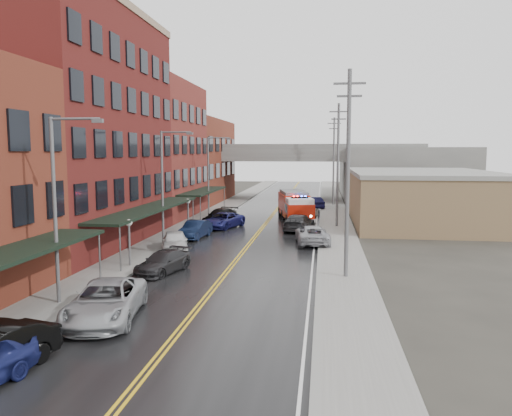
{
  "coord_description": "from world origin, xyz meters",
  "views": [
    {
      "loc": [
        5.8,
        -13.99,
        7.39
      ],
      "look_at": [
        0.62,
        24.49,
        3.0
      ],
      "focal_mm": 35.0,
      "sensor_mm": 36.0,
      "label": 1
    }
  ],
  "objects": [
    {
      "name": "brick_building_b",
      "position": [
        -13.3,
        23.0,
        9.0
      ],
      "size": [
        9.0,
        20.0,
        18.0
      ],
      "primitive_type": "cube",
      "color": "#561716",
      "rests_on": "ground"
    },
    {
      "name": "tan_building",
      "position": [
        16.0,
        40.0,
        2.5
      ],
      "size": [
        14.0,
        22.0,
        5.0
      ],
      "primitive_type": "cube",
      "color": "#7F6244",
      "rests_on": "ground"
    },
    {
      "name": "overpass",
      "position": [
        0.0,
        62.0,
        5.99
      ],
      "size": [
        40.0,
        10.0,
        7.5
      ],
      "color": "slate",
      "rests_on": "ground"
    },
    {
      "name": "curb_left",
      "position": [
        -5.65,
        30.0,
        0.07
      ],
      "size": [
        0.3,
        160.0,
        0.15
      ],
      "primitive_type": "cube",
      "color": "gray",
      "rests_on": "ground"
    },
    {
      "name": "right_far_block",
      "position": [
        18.0,
        70.0,
        4.0
      ],
      "size": [
        18.0,
        30.0,
        8.0
      ],
      "primitive_type": "cube",
      "color": "slate",
      "rests_on": "ground"
    },
    {
      "name": "utility_pole_2",
      "position": [
        7.2,
        55.0,
        6.31
      ],
      "size": [
        1.8,
        0.24,
        12.0
      ],
      "color": "#59595B",
      "rests_on": "ground"
    },
    {
      "name": "parked_car_left_4",
      "position": [
        -5.0,
        21.2,
        0.79
      ],
      "size": [
        3.13,
        4.96,
        1.57
      ],
      "primitive_type": "imported",
      "rotation": [
        0.0,
        0.0,
        0.3
      ],
      "color": "silver",
      "rests_on": "ground"
    },
    {
      "name": "awning_2",
      "position": [
        -7.49,
        40.5,
        2.99
      ],
      "size": [
        2.6,
        13.0,
        3.09
      ],
      "color": "black",
      "rests_on": "ground"
    },
    {
      "name": "parked_car_left_2",
      "position": [
        -3.63,
        6.3,
        0.84
      ],
      "size": [
        3.79,
        6.43,
        1.68
      ],
      "primitive_type": "imported",
      "rotation": [
        0.0,
        0.0,
        0.17
      ],
      "color": "#989B9F",
      "rests_on": "ground"
    },
    {
      "name": "parked_car_left_3",
      "position": [
        -3.84,
        14.92,
        0.66
      ],
      "size": [
        2.95,
        4.87,
        1.32
      ],
      "primitive_type": "imported",
      "rotation": [
        0.0,
        0.0,
        -0.26
      ],
      "color": "#252527",
      "rests_on": "ground"
    },
    {
      "name": "parked_car_right_1",
      "position": [
        3.6,
        32.45,
        0.79
      ],
      "size": [
        3.06,
        5.71,
        1.57
      ],
      "primitive_type": "imported",
      "rotation": [
        0.0,
        0.0,
        2.98
      ],
      "color": "#242426",
      "rests_on": "ground"
    },
    {
      "name": "utility_pole_0",
      "position": [
        7.2,
        15.0,
        6.31
      ],
      "size": [
        1.8,
        0.24,
        12.0
      ],
      "color": "#59595B",
      "rests_on": "ground"
    },
    {
      "name": "ground",
      "position": [
        0.0,
        0.0,
        0.0
      ],
      "size": [
        220.0,
        220.0,
        0.0
      ],
      "primitive_type": "plane",
      "color": "#2D2B26",
      "rests_on": "ground"
    },
    {
      "name": "street_lamp_0",
      "position": [
        -6.55,
        8.0,
        5.19
      ],
      "size": [
        2.64,
        0.22,
        9.0
      ],
      "color": "#59595B",
      "rests_on": "ground"
    },
    {
      "name": "parked_car_right_0",
      "position": [
        5.0,
        25.79,
        0.76
      ],
      "size": [
        3.09,
        5.7,
        1.52
      ],
      "primitive_type": "imported",
      "rotation": [
        0.0,
        0.0,
        3.25
      ],
      "color": "#96979D",
      "rests_on": "ground"
    },
    {
      "name": "parked_car_left_6",
      "position": [
        -3.79,
        33.2,
        0.75
      ],
      "size": [
        4.04,
        5.87,
        1.49
      ],
      "primitive_type": "imported",
      "rotation": [
        0.0,
        0.0,
        -0.32
      ],
      "color": "#161853",
      "rests_on": "ground"
    },
    {
      "name": "sidewalk_right",
      "position": [
        7.3,
        30.0,
        0.07
      ],
      "size": [
        3.0,
        160.0,
        0.15
      ],
      "primitive_type": "cube",
      "color": "slate",
      "rests_on": "ground"
    },
    {
      "name": "street_lamp_1",
      "position": [
        -6.55,
        24.0,
        5.19
      ],
      "size": [
        2.64,
        0.22,
        9.0
      ],
      "color": "#59595B",
      "rests_on": "ground"
    },
    {
      "name": "awning_1",
      "position": [
        -7.49,
        23.0,
        2.99
      ],
      "size": [
        2.6,
        18.0,
        3.09
      ],
      "color": "black",
      "rests_on": "ground"
    },
    {
      "name": "parked_car_right_3",
      "position": [
        4.58,
        50.94,
        0.78
      ],
      "size": [
        3.08,
        5.01,
        1.56
      ],
      "primitive_type": "imported",
      "rotation": [
        0.0,
        0.0,
        3.47
      ],
      "color": "black",
      "rests_on": "ground"
    },
    {
      "name": "street_lamp_2",
      "position": [
        -6.55,
        40.0,
        5.19
      ],
      "size": [
        2.64,
        0.22,
        9.0
      ],
      "color": "#59595B",
      "rests_on": "ground"
    },
    {
      "name": "globe_lamp_2",
      "position": [
        -6.4,
        30.0,
        2.31
      ],
      "size": [
        0.44,
        0.44,
        3.12
      ],
      "color": "#59595B",
      "rests_on": "ground"
    },
    {
      "name": "curb_right",
      "position": [
        5.65,
        30.0,
        0.07
      ],
      "size": [
        0.3,
        160.0,
        0.15
      ],
      "primitive_type": "cube",
      "color": "gray",
      "rests_on": "ground"
    },
    {
      "name": "parked_car_left_5",
      "position": [
        -5.0,
        27.2,
        0.75
      ],
      "size": [
        2.1,
        4.73,
        1.51
      ],
      "primitive_type": "imported",
      "rotation": [
        0.0,
        0.0,
        -0.11
      ],
      "color": "black",
      "rests_on": "ground"
    },
    {
      "name": "brick_building_far",
      "position": [
        -13.3,
        58.0,
        6.0
      ],
      "size": [
        9.0,
        20.0,
        12.0
      ],
      "primitive_type": "cube",
      "color": "brown",
      "rests_on": "ground"
    },
    {
      "name": "utility_pole_1",
      "position": [
        7.2,
        35.0,
        6.31
      ],
      "size": [
        1.8,
        0.24,
        12.0
      ],
      "color": "#59595B",
      "rests_on": "ground"
    },
    {
      "name": "parked_car_left_7",
      "position": [
        -4.55,
        35.49,
        0.8
      ],
      "size": [
        3.28,
        5.82,
        1.59
      ],
      "primitive_type": "imported",
      "rotation": [
        0.0,
        0.0,
        -0.2
      ],
      "color": "black",
      "rests_on": "ground"
    },
    {
      "name": "road",
      "position": [
        0.0,
        30.0,
        0.01
      ],
      "size": [
        11.0,
        160.0,
        0.02
      ],
      "primitive_type": "cube",
      "color": "black",
      "rests_on": "ground"
    },
    {
      "name": "sidewalk_left",
      "position": [
        -7.3,
        30.0,
        0.07
      ],
      "size": [
        3.0,
        160.0,
        0.15
      ],
      "primitive_type": "cube",
      "color": "slate",
      "rests_on": "ground"
    },
    {
      "name": "brick_building_c",
      "position": [
        -13.3,
        40.5,
        7.5
      ],
      "size": [
        9.0,
        15.0,
        15.0
      ],
      "primitive_type": "cube",
      "color": "maroon",
      "rests_on": "ground"
    },
    {
      "name": "fire_truck",
      "position": [
        2.89,
        39.21,
        1.7
      ],
      "size": [
        4.79,
        8.98,
        3.14
      ],
      "rotation": [
        0.0,
        0.0,
        0.2
      ],
      "color": "#AF1808",
      "rests_on": "ground"
    },
    {
      "name": "globe_lamp_1",
      "position": [
        -6.4,
        16.0,
        2.31
      ],
      "size": [
        0.44,
        0.44,
        3.12
      ],
      "color": "#59595B",
      "rests_on": "ground"
    },
    {
      "name": "parked_car_right_2",
      "position": [
        4.24,
        41.8,
        0.77
      ],
      "size": [
        2.36,
        4.69,
        1.53
      ],
      "primitive_type": "imported",
      "rotation": [
        0.0,
        0.0,
        3.02
      ],
      "color": "#B8B8B8",
      "rests_on": "ground"
    }
  ]
}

